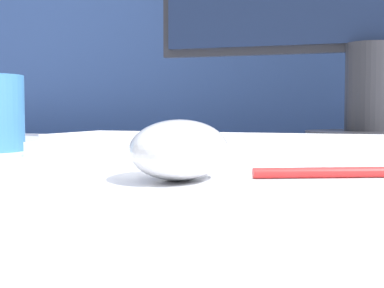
# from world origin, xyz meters

# --- Properties ---
(partition_panel) EXTENTS (5.00, 0.03, 1.30)m
(partition_panel) POSITION_xyz_m (0.00, 0.66, 0.65)
(partition_panel) COLOR navy
(partition_panel) RESTS_ON ground_plane
(computer_mouse_near) EXTENTS (0.08, 0.11, 0.04)m
(computer_mouse_near) POSITION_xyz_m (0.02, -0.12, 0.78)
(computer_mouse_near) COLOR silver
(computer_mouse_near) RESTS_ON desk
(keyboard) EXTENTS (0.45, 0.17, 0.02)m
(keyboard) POSITION_xyz_m (0.02, 0.07, 0.77)
(keyboard) COLOR white
(keyboard) RESTS_ON desk
(pen) EXTENTS (0.12, 0.06, 0.01)m
(pen) POSITION_xyz_m (0.13, -0.08, 0.76)
(pen) COLOR red
(pen) RESTS_ON desk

